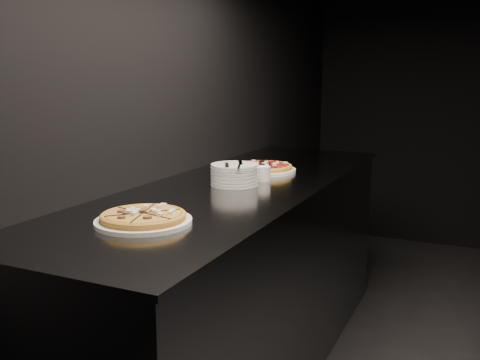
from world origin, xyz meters
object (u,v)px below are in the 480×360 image
at_px(pizza_mushroom, 143,218).
at_px(pizza_tomato, 263,168).
at_px(cutlery, 234,164).
at_px(ramekin, 262,173).
at_px(counter, 240,279).
at_px(plate_stack, 234,174).

bearing_deg(pizza_mushroom, pizza_tomato, 91.08).
xyz_separation_m(cutlery, ramekin, (0.07, 0.15, -0.06)).
relative_size(pizza_mushroom, pizza_tomato, 0.88).
relative_size(counter, ramekin, 32.25).
xyz_separation_m(counter, ramekin, (0.07, 0.09, 0.49)).
relative_size(plate_stack, ramekin, 2.73).
bearing_deg(counter, ramekin, 51.81).
bearing_deg(pizza_tomato, cutlery, -86.90).
bearing_deg(pizza_tomato, pizza_mushroom, -88.92).
bearing_deg(cutlery, plate_stack, 89.72).
bearing_deg(counter, cutlery, -86.98).
height_order(pizza_mushroom, ramekin, ramekin).
relative_size(pizza_tomato, plate_stack, 1.85).
relative_size(counter, pizza_tomato, 6.39).
height_order(counter, cutlery, cutlery).
bearing_deg(ramekin, pizza_tomato, 111.42).
distance_m(pizza_tomato, cutlery, 0.38).
relative_size(counter, cutlery, 11.25).
xyz_separation_m(pizza_tomato, plate_stack, (0.01, -0.36, 0.03)).
distance_m(plate_stack, ramekin, 0.16).
distance_m(pizza_tomato, plate_stack, 0.36).
distance_m(counter, pizza_mushroom, 0.89).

